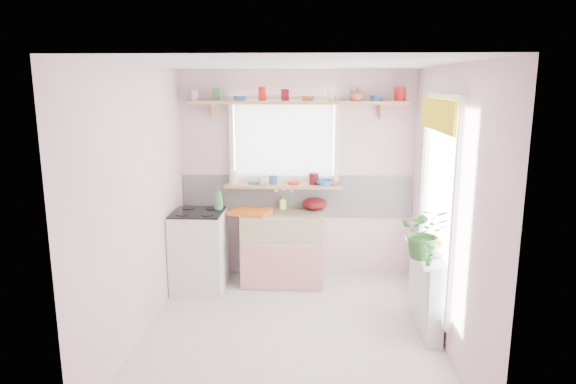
{
  "coord_description": "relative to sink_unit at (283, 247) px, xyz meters",
  "views": [
    {
      "loc": [
        0.19,
        -4.5,
        2.34
      ],
      "look_at": [
        -0.05,
        0.55,
        1.26
      ],
      "focal_mm": 32.0,
      "sensor_mm": 36.0,
      "label": 1
    }
  ],
  "objects": [
    {
      "name": "cooker_bottle",
      "position": [
        -0.73,
        -0.13,
        0.62
      ],
      "size": [
        0.12,
        0.12,
        0.27
      ],
      "primitive_type": "imported",
      "rotation": [
        0.0,
        0.0,
        0.14
      ],
      "color": "#468D5A",
      "rests_on": "cooker"
    },
    {
      "name": "colander",
      "position": [
        0.37,
        0.21,
        0.49
      ],
      "size": [
        0.33,
        0.33,
        0.14
      ],
      "primitive_type": "ellipsoid",
      "rotation": [
        0.0,
        0.0,
        0.09
      ],
      "color": "#5C0F13",
      "rests_on": "sink_unit"
    },
    {
      "name": "shelf_vase",
      "position": [
        0.84,
        0.13,
        1.79
      ],
      "size": [
        0.18,
        0.18,
        0.16
      ],
      "primitive_type": "imported",
      "rotation": [
        0.0,
        0.0,
        0.19
      ],
      "color": "#AE5735",
      "rests_on": "pine_shelf"
    },
    {
      "name": "soap_bottle_sink",
      "position": [
        -0.02,
        0.21,
        0.5
      ],
      "size": [
        0.1,
        0.1,
        0.17
      ],
      "primitive_type": "imported",
      "rotation": [
        0.0,
        0.0,
        0.39
      ],
      "color": "#E5F26B",
      "rests_on": "sink_unit"
    },
    {
      "name": "radiator_ledge",
      "position": [
        1.45,
        -1.09,
        -0.03
      ],
      "size": [
        0.22,
        0.95,
        0.78
      ],
      "color": "white",
      "rests_on": "ground"
    },
    {
      "name": "room",
      "position": [
        0.81,
        -0.43,
        0.94
      ],
      "size": [
        3.2,
        3.2,
        3.2
      ],
      "color": "beige",
      "rests_on": "ground"
    },
    {
      "name": "sill_cup",
      "position": [
        -0.24,
        0.13,
        0.77
      ],
      "size": [
        0.12,
        0.12,
        0.09
      ],
      "primitive_type": "imported",
      "rotation": [
        0.0,
        0.0,
        0.04
      ],
      "color": "beige",
      "rests_on": "windowsill"
    },
    {
      "name": "pine_shelf",
      "position": [
        0.15,
        0.18,
        1.69
      ],
      "size": [
        2.52,
        0.24,
        0.04
      ],
      "primitive_type": "cube",
      "color": "tan",
      "rests_on": "room"
    },
    {
      "name": "sink_unit",
      "position": [
        0.0,
        0.0,
        0.0
      ],
      "size": [
        0.95,
        0.65,
        1.11
      ],
      "color": "white",
      "rests_on": "ground"
    },
    {
      "name": "sill_crockery",
      "position": [
        -0.05,
        0.19,
        0.78
      ],
      "size": [
        1.35,
        0.11,
        0.12
      ],
      "color": "silver",
      "rests_on": "windowsill"
    },
    {
      "name": "shelf_crockery",
      "position": [
        0.13,
        0.18,
        1.76
      ],
      "size": [
        2.47,
        0.11,
        0.12
      ],
      "color": "silver",
      "rests_on": "pine_shelf"
    },
    {
      "name": "dish_tray",
      "position": [
        -0.38,
        -0.05,
        0.44
      ],
      "size": [
        0.52,
        0.45,
        0.04
      ],
      "primitive_type": "cube",
      "rotation": [
        0.0,
        0.0,
        -0.32
      ],
      "color": "orange",
      "rests_on": "sink_unit"
    },
    {
      "name": "jade_plant",
      "position": [
        1.36,
        -1.28,
        0.58
      ],
      "size": [
        0.49,
        0.44,
        0.48
      ],
      "primitive_type": "imported",
      "rotation": [
        0.0,
        0.0,
        -0.16
      ],
      "color": "#2C6227",
      "rests_on": "radiator_ledge"
    },
    {
      "name": "herb_pot",
      "position": [
        1.36,
        -1.49,
        0.44
      ],
      "size": [
        0.12,
        0.09,
        0.2
      ],
      "primitive_type": "imported",
      "rotation": [
        0.0,
        0.0,
        -0.24
      ],
      "color": "#2D6C2B",
      "rests_on": "radiator_ledge"
    },
    {
      "name": "windowsill",
      "position": [
        -0.0,
        0.19,
        0.71
      ],
      "size": [
        1.4,
        0.22,
        0.04
      ],
      "primitive_type": "cube",
      "color": "tan",
      "rests_on": "room"
    },
    {
      "name": "sill_bowl",
      "position": [
        0.49,
        0.13,
        0.76
      ],
      "size": [
        0.21,
        0.21,
        0.07
      ],
      "primitive_type": "imported",
      "rotation": [
        0.0,
        0.0,
        0.01
      ],
      "color": "#3862B8",
      "rests_on": "windowsill"
    },
    {
      "name": "cooker",
      "position": [
        -0.95,
        -0.24,
        0.03
      ],
      "size": [
        0.58,
        0.58,
        0.93
      ],
      "color": "white",
      "rests_on": "ground"
    },
    {
      "name": "fruit",
      "position": [
        1.49,
        -1.2,
        0.44
      ],
      "size": [
        0.2,
        0.14,
        0.1
      ],
      "color": "orange",
      "rests_on": "fruit_bowl"
    },
    {
      "name": "fruit_bowl",
      "position": [
        1.48,
        -1.2,
        0.38
      ],
      "size": [
        0.34,
        0.34,
        0.07
      ],
      "primitive_type": "imported",
      "rotation": [
        0.0,
        0.0,
        -0.28
      ],
      "color": "silver",
      "rests_on": "radiator_ledge"
    }
  ]
}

